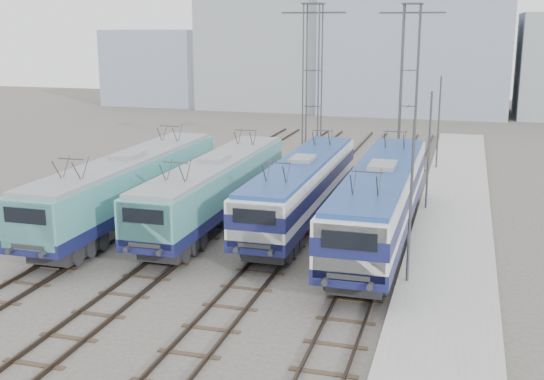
% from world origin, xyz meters
% --- Properties ---
extents(ground, '(160.00, 160.00, 0.00)m').
position_xyz_m(ground, '(0.00, 0.00, 0.00)').
color(ground, '#514C47').
extents(platform, '(4.00, 70.00, 0.30)m').
position_xyz_m(platform, '(10.20, 8.00, 0.15)').
color(platform, '#9E9E99').
rests_on(platform, ground).
extents(locomotive_far_left, '(2.87, 18.13, 3.41)m').
position_xyz_m(locomotive_far_left, '(-6.75, 7.10, 2.26)').
color(locomotive_far_left, '#161A4C').
rests_on(locomotive_far_left, ground).
extents(locomotive_center_left, '(2.73, 17.25, 3.25)m').
position_xyz_m(locomotive_center_left, '(-2.25, 8.39, 2.16)').
color(locomotive_center_left, '#161A4C').
rests_on(locomotive_center_left, ground).
extents(locomotive_center_right, '(2.73, 17.24, 3.24)m').
position_xyz_m(locomotive_center_right, '(2.25, 9.65, 2.21)').
color(locomotive_center_right, '#161A4C').
rests_on(locomotive_center_right, ground).
extents(locomotive_far_right, '(2.96, 18.74, 3.52)m').
position_xyz_m(locomotive_far_right, '(6.75, 7.54, 2.39)').
color(locomotive_far_right, '#161A4C').
rests_on(locomotive_far_right, ground).
extents(catenary_tower_west, '(4.50, 1.20, 12.00)m').
position_xyz_m(catenary_tower_west, '(0.00, 22.00, 6.64)').
color(catenary_tower_west, '#3F4247').
rests_on(catenary_tower_west, ground).
extents(catenary_tower_east, '(4.50, 1.20, 12.00)m').
position_xyz_m(catenary_tower_east, '(6.50, 24.00, 6.64)').
color(catenary_tower_east, '#3F4247').
rests_on(catenary_tower_east, ground).
extents(mast_front, '(0.12, 0.12, 7.00)m').
position_xyz_m(mast_front, '(8.60, 2.00, 3.50)').
color(mast_front, '#3F4247').
rests_on(mast_front, ground).
extents(mast_mid, '(0.12, 0.12, 7.00)m').
position_xyz_m(mast_mid, '(8.60, 14.00, 3.50)').
color(mast_mid, '#3F4247').
rests_on(mast_mid, ground).
extents(mast_rear, '(0.12, 0.12, 7.00)m').
position_xyz_m(mast_rear, '(8.60, 26.00, 3.50)').
color(mast_rear, '#3F4247').
rests_on(mast_rear, ground).
extents(building_west, '(18.00, 12.00, 14.00)m').
position_xyz_m(building_west, '(-14.00, 62.00, 7.00)').
color(building_west, '#919AA2').
rests_on(building_west, ground).
extents(building_center, '(22.00, 14.00, 18.00)m').
position_xyz_m(building_center, '(4.00, 62.00, 9.00)').
color(building_center, '#8B95AB').
rests_on(building_center, ground).
extents(building_far_west, '(14.00, 10.00, 10.00)m').
position_xyz_m(building_far_west, '(-30.00, 62.00, 5.00)').
color(building_far_west, '#8B95AB').
rests_on(building_far_west, ground).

